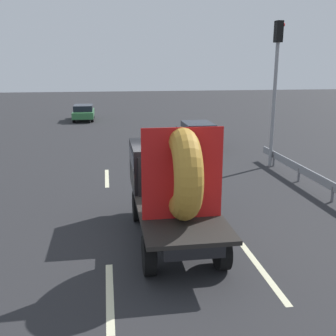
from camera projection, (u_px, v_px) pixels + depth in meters
ground_plane at (172, 230)px, 11.71m from camera, size 120.00×120.00×0.00m
flatbed_truck at (171, 177)px, 11.16m from camera, size 2.02×5.36×3.29m
distant_sedan at (198, 133)px, 23.46m from camera, size 1.80×4.20×1.37m
traffic_light at (276, 75)px, 17.99m from camera, size 0.42×0.36×6.46m
guardrail at (315, 178)px, 15.19m from camera, size 0.10×10.16×0.71m
lane_dash_left_near at (110, 295)px, 8.43m from camera, size 0.16×2.66×0.01m
lane_dash_left_far at (107, 178)px, 17.02m from camera, size 0.16×2.74×0.01m
lane_dash_right_near at (262, 270)px, 9.45m from camera, size 0.16×3.00×0.01m
lane_dash_right_far at (192, 178)px, 17.02m from camera, size 0.16×2.32×0.01m
oncoming_car at (84, 112)px, 34.09m from camera, size 1.70×3.97×1.29m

